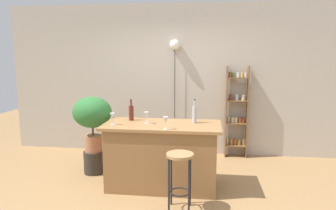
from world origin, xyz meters
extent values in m
plane|color=#A37A4C|center=(0.00, 0.00, 0.00)|extent=(12.00, 12.00, 0.00)
cube|color=#BCB2A3|center=(0.00, 1.95, 1.40)|extent=(6.40, 0.10, 2.80)
cube|color=olive|center=(0.00, 0.30, 0.44)|extent=(1.50, 0.71, 0.87)
cube|color=#9E7042|center=(0.00, 0.30, 0.89)|extent=(1.63, 0.77, 0.04)
cylinder|color=black|center=(0.19, -0.48, 0.34)|extent=(0.02, 0.02, 0.67)
cylinder|color=black|center=(0.43, -0.48, 0.34)|extent=(0.02, 0.02, 0.67)
cylinder|color=black|center=(0.19, -0.24, 0.34)|extent=(0.02, 0.02, 0.67)
cylinder|color=black|center=(0.43, -0.24, 0.34)|extent=(0.02, 0.02, 0.67)
torus|color=black|center=(0.31, -0.36, 0.23)|extent=(0.25, 0.25, 0.02)
cylinder|color=#A87F51|center=(0.31, -0.36, 0.69)|extent=(0.33, 0.33, 0.03)
cube|color=brown|center=(0.96, 1.79, 0.84)|extent=(0.02, 0.18, 1.67)
cube|color=brown|center=(1.34, 1.79, 0.84)|extent=(0.02, 0.18, 1.67)
cube|color=brown|center=(1.15, 1.79, 0.21)|extent=(0.36, 0.18, 0.02)
cylinder|color=beige|center=(1.00, 1.80, 0.28)|extent=(0.05, 0.05, 0.11)
cylinder|color=#AD7A38|center=(1.08, 1.79, 0.28)|extent=(0.05, 0.05, 0.11)
cylinder|color=#994C23|center=(1.14, 1.78, 0.28)|extent=(0.05, 0.05, 0.11)
cylinder|color=#AD7A38|center=(1.22, 1.79, 0.28)|extent=(0.05, 0.05, 0.11)
cylinder|color=beige|center=(1.30, 1.80, 0.28)|extent=(0.05, 0.05, 0.11)
cube|color=brown|center=(1.15, 1.79, 0.63)|extent=(0.36, 0.18, 0.02)
cylinder|color=beige|center=(1.01, 1.80, 0.69)|extent=(0.06, 0.06, 0.10)
cylinder|color=beige|center=(1.08, 1.78, 0.69)|extent=(0.06, 0.06, 0.10)
cylinder|color=beige|center=(1.15, 1.79, 0.69)|extent=(0.06, 0.06, 0.10)
cylinder|color=#994C23|center=(1.22, 1.79, 0.69)|extent=(0.06, 0.06, 0.10)
cylinder|color=brown|center=(1.29, 1.79, 0.69)|extent=(0.06, 0.06, 0.10)
cube|color=brown|center=(1.15, 1.79, 1.05)|extent=(0.36, 0.18, 0.02)
cylinder|color=brown|center=(1.04, 1.79, 1.11)|extent=(0.06, 0.06, 0.11)
cylinder|color=silver|center=(1.15, 1.80, 1.11)|extent=(0.06, 0.06, 0.11)
cylinder|color=beige|center=(1.26, 1.78, 1.11)|extent=(0.06, 0.06, 0.11)
cube|color=brown|center=(1.15, 1.79, 1.47)|extent=(0.36, 0.18, 0.02)
cylinder|color=#994C23|center=(1.01, 1.79, 1.52)|extent=(0.05, 0.05, 0.09)
cylinder|color=#4C7033|center=(1.07, 1.80, 1.52)|extent=(0.05, 0.05, 0.09)
cylinder|color=silver|center=(1.16, 1.78, 1.52)|extent=(0.05, 0.05, 0.09)
cylinder|color=gold|center=(1.22, 1.79, 1.52)|extent=(0.05, 0.05, 0.09)
cylinder|color=silver|center=(1.29, 1.79, 1.52)|extent=(0.05, 0.05, 0.09)
cylinder|color=#2D2823|center=(-1.16, 0.67, 0.18)|extent=(0.32, 0.32, 0.35)
cylinder|color=#A86B4C|center=(-1.16, 0.67, 0.48)|extent=(0.27, 0.27, 0.26)
cylinder|color=brown|center=(-1.16, 0.67, 0.69)|extent=(0.03, 0.03, 0.16)
ellipsoid|color=#2D7033|center=(-1.16, 0.67, 0.98)|extent=(0.61, 0.55, 0.49)
cylinder|color=#5B2319|center=(-0.49, 0.49, 1.02)|extent=(0.07, 0.07, 0.21)
cylinder|color=#5B2319|center=(-0.49, 0.49, 1.17)|extent=(0.03, 0.03, 0.08)
cylinder|color=black|center=(-0.49, 0.49, 1.22)|extent=(0.03, 0.03, 0.01)
cylinder|color=#B2B2B7|center=(0.44, 0.43, 1.03)|extent=(0.06, 0.06, 0.23)
cylinder|color=#B2B2B7|center=(0.44, 0.43, 1.19)|extent=(0.02, 0.02, 0.09)
cylinder|color=black|center=(0.44, 0.43, 1.25)|extent=(0.03, 0.03, 0.01)
cylinder|color=silver|center=(-0.22, 0.30, 0.92)|extent=(0.06, 0.06, 0.00)
cylinder|color=silver|center=(-0.22, 0.30, 0.96)|extent=(0.01, 0.01, 0.07)
cone|color=silver|center=(-0.22, 0.30, 1.04)|extent=(0.07, 0.07, 0.08)
cylinder|color=silver|center=(-0.67, 0.17, 0.92)|extent=(0.06, 0.06, 0.00)
cylinder|color=silver|center=(-0.67, 0.17, 0.96)|extent=(0.01, 0.01, 0.07)
cone|color=silver|center=(-0.67, 0.17, 1.04)|extent=(0.07, 0.07, 0.08)
cylinder|color=silver|center=(0.09, -0.01, 0.92)|extent=(0.06, 0.06, 0.00)
cylinder|color=silver|center=(0.09, -0.01, 0.96)|extent=(0.01, 0.01, 0.07)
cone|color=silver|center=(0.09, -0.01, 1.04)|extent=(0.07, 0.07, 0.08)
cylinder|color=black|center=(0.01, 1.84, 1.02)|extent=(0.01, 0.01, 2.05)
sphere|color=white|center=(0.01, 1.84, 2.05)|extent=(0.19, 0.19, 0.19)
camera|label=1|loc=(0.62, -3.87, 1.86)|focal=33.13mm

